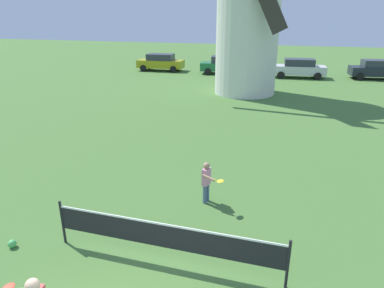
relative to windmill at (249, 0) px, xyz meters
The scene contains 8 objects.
windmill is the anchor object (origin of this frame).
tennis_net 18.44m from the windmill, 86.82° to the right, with size 5.09×0.06×1.10m.
player_far 15.83m from the windmill, 85.43° to the right, with size 0.70×0.65×1.22m.
stray_ball 19.25m from the windmill, 98.10° to the right, with size 0.19×0.19×0.19m, color #4CB259.
parked_car_mustard 12.94m from the windmill, 139.88° to the left, with size 4.39×2.10×1.56m.
parked_car_green 9.60m from the windmill, 110.59° to the left, with size 4.65×2.46×1.56m.
parked_car_silver 9.62m from the windmill, 65.00° to the left, with size 4.43×2.19×1.56m.
parked_car_black 13.75m from the windmill, 41.54° to the left, with size 4.24×2.26×1.56m.
Camera 1 is at (2.26, -3.81, 5.04)m, focal length 32.30 mm.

